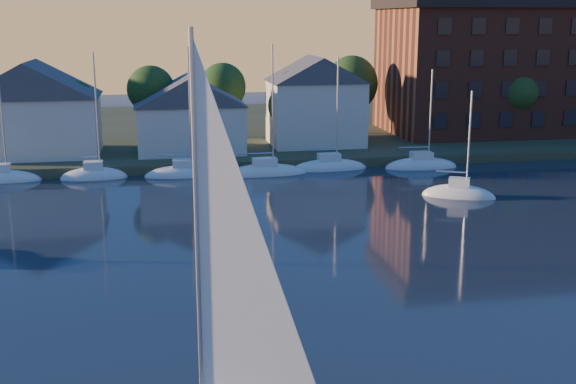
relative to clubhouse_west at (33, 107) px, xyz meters
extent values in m
cube|color=#353C23|center=(22.00, 17.00, -5.93)|extent=(160.00, 50.00, 2.00)
cube|color=brown|center=(22.00, -6.00, -5.93)|extent=(120.00, 3.00, 1.00)
cube|color=beige|center=(0.00, 0.00, -1.93)|extent=(13.00, 9.00, 6.00)
cube|color=beige|center=(16.00, -1.00, -2.43)|extent=(11.00, 8.00, 5.00)
cube|color=beige|center=(30.00, 1.00, -1.43)|extent=(10.00, 8.00, 7.00)
cube|color=brown|center=(56.00, 7.00, 2.57)|extent=(30.00, 16.00, 15.00)
cylinder|color=#372319|center=(-4.00, 5.00, -3.18)|extent=(0.50, 0.50, 3.50)
sphere|color=#153513|center=(-4.00, 5.00, 1.27)|extent=(5.40, 5.40, 5.40)
cylinder|color=#372319|center=(4.00, 5.00, -3.18)|extent=(0.50, 0.50, 3.50)
sphere|color=#153513|center=(4.00, 5.00, 1.27)|extent=(5.40, 5.40, 5.40)
cylinder|color=#372319|center=(12.00, 5.00, -3.18)|extent=(0.50, 0.50, 3.50)
sphere|color=#153513|center=(12.00, 5.00, 1.27)|extent=(5.40, 5.40, 5.40)
cylinder|color=#372319|center=(20.00, 5.00, -3.18)|extent=(0.50, 0.50, 3.50)
sphere|color=#153513|center=(20.00, 5.00, 1.27)|extent=(5.40, 5.40, 5.40)
cylinder|color=#372319|center=(28.00, 5.00, -3.18)|extent=(0.50, 0.50, 3.50)
sphere|color=#153513|center=(28.00, 5.00, 1.27)|extent=(5.40, 5.40, 5.40)
cylinder|color=#372319|center=(36.00, 5.00, -3.18)|extent=(0.50, 0.50, 3.50)
sphere|color=#153513|center=(36.00, 5.00, 1.27)|extent=(5.40, 5.40, 5.40)
cylinder|color=#372319|center=(44.00, 5.00, -3.18)|extent=(0.50, 0.50, 3.50)
sphere|color=#153513|center=(44.00, 5.00, 1.27)|extent=(5.40, 5.40, 5.40)
cylinder|color=#372319|center=(52.00, 5.00, -3.18)|extent=(0.50, 0.50, 3.50)
sphere|color=#153513|center=(52.00, 5.00, 1.27)|extent=(5.40, 5.40, 5.40)
cylinder|color=#372319|center=(60.00, 5.00, -3.18)|extent=(0.50, 0.50, 3.50)
sphere|color=#153513|center=(60.00, 5.00, 1.27)|extent=(5.40, 5.40, 5.40)
ellipsoid|color=silver|center=(-2.00, -9.00, -5.93)|extent=(7.50, 2.40, 2.20)
cylinder|color=#A5A8AD|center=(-1.25, -9.00, 0.02)|extent=(0.16, 0.16, 10.00)
ellipsoid|color=silver|center=(6.00, -9.00, -5.93)|extent=(7.50, 2.40, 2.20)
cube|color=white|center=(6.00, -9.00, -4.63)|extent=(2.10, 1.32, 0.70)
cylinder|color=#A5A8AD|center=(6.75, -9.00, 0.02)|extent=(0.16, 0.16, 10.00)
cylinder|color=#A5A8AD|center=(5.17, -9.00, -3.78)|extent=(3.15, 0.12, 0.12)
ellipsoid|color=silver|center=(14.00, -9.00, -5.93)|extent=(7.50, 2.40, 2.20)
cube|color=white|center=(14.00, -9.00, -4.63)|extent=(2.10, 1.32, 0.70)
cylinder|color=#A5A8AD|center=(14.75, -9.00, 0.02)|extent=(0.16, 0.16, 10.00)
cylinder|color=#A5A8AD|center=(13.17, -9.00, -3.78)|extent=(3.15, 0.12, 0.12)
ellipsoid|color=silver|center=(22.00, -9.00, -5.93)|extent=(7.50, 2.40, 2.20)
cube|color=white|center=(22.00, -9.00, -4.63)|extent=(2.10, 1.32, 0.70)
cylinder|color=#A5A8AD|center=(22.75, -9.00, 0.02)|extent=(0.16, 0.16, 10.00)
cylinder|color=#A5A8AD|center=(21.17, -9.00, -3.78)|extent=(3.15, 0.12, 0.12)
ellipsoid|color=silver|center=(30.00, -9.00, -5.93)|extent=(7.50, 2.40, 2.20)
cube|color=white|center=(30.00, -9.00, -4.63)|extent=(2.10, 1.32, 0.70)
cylinder|color=#A5A8AD|center=(30.75, -9.00, 0.02)|extent=(0.16, 0.16, 10.00)
cylinder|color=#A5A8AD|center=(29.17, -9.00, -3.78)|extent=(3.15, 0.12, 0.12)
ellipsoid|color=silver|center=(38.00, -9.00, -5.93)|extent=(7.50, 2.40, 2.20)
cube|color=white|center=(38.00, -9.00, -4.63)|extent=(2.10, 1.32, 0.70)
cylinder|color=#A5A8AD|center=(38.75, -9.00, 0.02)|extent=(0.16, 0.16, 10.00)
cylinder|color=#A5A8AD|center=(37.17, -9.00, -3.78)|extent=(3.15, 0.12, 0.12)
cylinder|color=#A5A8AD|center=(13.51, -54.76, 1.79)|extent=(0.16, 0.16, 13.54)
ellipsoid|color=silver|center=(37.46, -21.63, -5.93)|extent=(6.45, 4.66, 2.20)
cube|color=white|center=(37.46, -21.63, -4.63)|extent=(2.06, 1.81, 0.70)
cylinder|color=#A5A8AD|center=(38.01, -21.91, -0.95)|extent=(0.16, 0.16, 8.07)
cylinder|color=#A5A8AD|center=(36.86, -21.32, -3.78)|extent=(2.36, 1.28, 0.12)
camera|label=1|loc=(12.32, -77.57, 8.77)|focal=45.00mm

